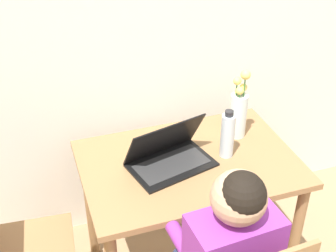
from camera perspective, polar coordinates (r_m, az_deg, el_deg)
name	(u,v)px	position (r m, az deg, el deg)	size (l,w,h in m)	color
wall_back	(153,9)	(2.30, -1.88, 14.04)	(6.40, 0.05, 2.50)	white
dining_table	(189,180)	(2.17, 2.56, -6.63)	(0.97, 0.66, 0.72)	olive
person_seated	(226,251)	(1.78, 7.05, -14.93)	(0.35, 0.44, 1.08)	purple
laptop	(169,154)	(2.06, 0.07, -3.46)	(0.41, 0.31, 0.21)	black
flower_vase	(239,110)	(2.23, 8.60, 1.89)	(0.08, 0.08, 0.35)	silver
water_bottle	(227,135)	(2.10, 7.26, -1.09)	(0.06, 0.06, 0.23)	silver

